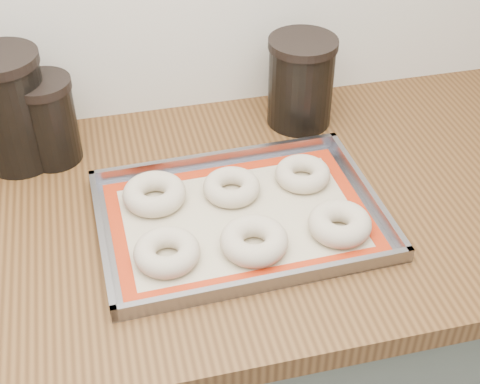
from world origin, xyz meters
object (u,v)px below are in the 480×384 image
object	(u,v)px
canister_mid	(48,120)
bagel_back_left	(154,194)
bagel_back_mid	(232,187)
canister_right	(301,82)
baking_tray	(240,217)
canister_left	(11,110)
bagel_back_right	(303,174)
bagel_front_mid	(254,241)
bagel_front_right	(340,224)
bagel_front_left	(167,252)

from	to	relation	value
canister_mid	bagel_back_left	bearing A→B (deg)	-47.78
bagel_back_mid	canister_right	bearing A→B (deg)	47.69
baking_tray	bagel_back_mid	distance (m)	0.07
canister_left	bagel_back_right	bearing A→B (deg)	-21.51
bagel_front_mid	bagel_front_right	world-z (taller)	same
bagel_front_mid	canister_mid	size ratio (longest dim) A/B	0.66
canister_left	canister_right	bearing A→B (deg)	0.61
bagel_front_left	bagel_back_right	world-z (taller)	bagel_front_left
baking_tray	bagel_back_left	bearing A→B (deg)	150.26
bagel_front_right	bagel_back_mid	bearing A→B (deg)	137.17
bagel_front_mid	canister_left	world-z (taller)	canister_left
baking_tray	canister_left	distance (m)	0.45
bagel_front_left	bagel_back_mid	bearing A→B (deg)	45.27
baking_tray	bagel_front_left	size ratio (longest dim) A/B	4.60
bagel_front_right	baking_tray	bearing A→B (deg)	154.06
bagel_front_left	bagel_front_right	world-z (taller)	bagel_front_right
bagel_front_mid	canister_mid	bearing A→B (deg)	131.90
bagel_back_mid	bagel_front_mid	bearing A→B (deg)	-88.70
bagel_front_left	canister_right	distance (m)	0.47
bagel_front_left	bagel_front_mid	xyz separation A→B (m)	(0.14, -0.01, 0.00)
bagel_front_left	canister_mid	world-z (taller)	canister_mid
bagel_back_left	bagel_back_mid	size ratio (longest dim) A/B	1.09
bagel_back_left	canister_left	bearing A→B (deg)	139.82
canister_right	bagel_back_right	bearing A→B (deg)	-105.64
bagel_back_mid	canister_left	size ratio (longest dim) A/B	0.46
bagel_back_left	bagel_back_right	distance (m)	0.26
canister_left	bagel_back_left	bearing A→B (deg)	-40.18
bagel_front_left	canister_left	distance (m)	0.41
baking_tray	canister_left	size ratio (longest dim) A/B	2.19
baking_tray	bagel_back_mid	world-z (taller)	bagel_back_mid
canister_mid	canister_right	world-z (taller)	canister_right
baking_tray	bagel_back_mid	xyz separation A→B (m)	(0.00, 0.06, 0.01)
bagel_back_right	canister_right	bearing A→B (deg)	74.36
bagel_front_mid	bagel_back_mid	distance (m)	0.14
bagel_front_right	bagel_back_right	world-z (taller)	bagel_front_right
bagel_back_left	canister_right	distance (m)	0.37
bagel_back_mid	bagel_back_right	distance (m)	0.13
baking_tray	bagel_back_right	world-z (taller)	bagel_back_right
canister_right	bagel_front_left	bearing A→B (deg)	-133.30
bagel_front_mid	bagel_back_mid	xyz separation A→B (m)	(-0.00, 0.14, -0.00)
bagel_back_right	canister_mid	world-z (taller)	canister_mid
bagel_front_right	canister_left	world-z (taller)	canister_left
bagel_front_left	bagel_front_mid	size ratio (longest dim) A/B	0.96
bagel_front_left	bagel_back_left	bearing A→B (deg)	89.63
bagel_front_left	canister_left	size ratio (longest dim) A/B	0.48
bagel_front_right	canister_mid	size ratio (longest dim) A/B	0.63
bagel_front_mid	bagel_back_mid	size ratio (longest dim) A/B	1.09
bagel_front_mid	bagel_back_right	world-z (taller)	bagel_front_mid
bagel_front_left	canister_right	xyz separation A→B (m)	(0.32, 0.34, 0.07)
canister_right	bagel_front_right	bearing A→B (deg)	-96.52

